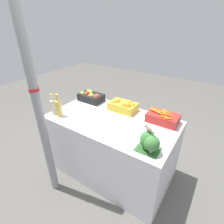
% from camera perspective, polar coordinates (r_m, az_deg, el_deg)
% --- Properties ---
extents(ground_plane, '(10.00, 10.00, 0.00)m').
position_cam_1_polar(ground_plane, '(2.69, 0.00, -18.04)').
color(ground_plane, '#605E59').
extents(market_table, '(1.58, 0.89, 0.85)m').
position_cam_1_polar(market_table, '(2.40, 0.00, -11.06)').
color(market_table, silver).
rests_on(market_table, ground_plane).
extents(support_pole, '(0.10, 0.10, 2.51)m').
position_cam_1_polar(support_pole, '(1.86, -23.60, 4.03)').
color(support_pole, gray).
rests_on(support_pole, ground_plane).
extents(apple_crate, '(0.36, 0.23, 0.14)m').
position_cam_1_polar(apple_crate, '(2.63, -6.83, 5.04)').
color(apple_crate, black).
rests_on(apple_crate, market_table).
extents(orange_crate, '(0.36, 0.23, 0.14)m').
position_cam_1_polar(orange_crate, '(2.34, 3.62, 2.06)').
color(orange_crate, gold).
rests_on(orange_crate, market_table).
extents(carrot_crate, '(0.36, 0.24, 0.14)m').
position_cam_1_polar(carrot_crate, '(2.16, 16.31, -1.73)').
color(carrot_crate, red).
rests_on(carrot_crate, market_table).
extents(broccoli_pile, '(0.22, 0.19, 0.19)m').
position_cam_1_polar(broccoli_pile, '(1.66, 11.95, -9.36)').
color(broccoli_pile, '#2D602D').
rests_on(broccoli_pile, market_table).
extents(juice_bottle_cloudy, '(0.07, 0.07, 0.27)m').
position_cam_1_polar(juice_bottle_cloudy, '(2.35, -18.59, 1.93)').
color(juice_bottle_cloudy, beige).
rests_on(juice_bottle_cloudy, market_table).
extents(juice_bottle_golden, '(0.07, 0.07, 0.30)m').
position_cam_1_polar(juice_bottle_golden, '(2.27, -17.05, 1.55)').
color(juice_bottle_golden, gold).
rests_on(juice_bottle_golden, market_table).
extents(sparrow_bird, '(0.12, 0.08, 0.05)m').
position_cam_1_polar(sparrow_bird, '(1.62, 11.87, -5.45)').
color(sparrow_bird, '#4C3D2D').
rests_on(sparrow_bird, broccoli_pile).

